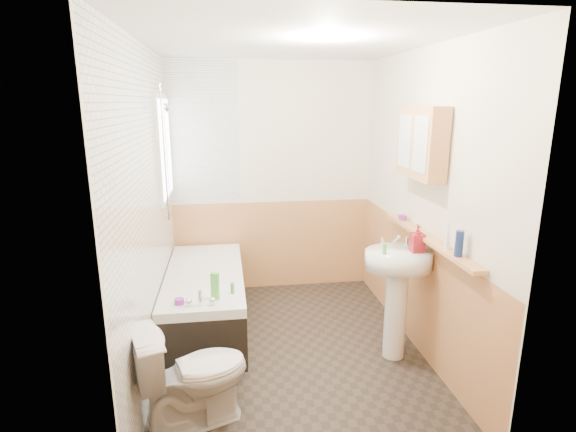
# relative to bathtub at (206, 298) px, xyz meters

# --- Properties ---
(floor) EXTENTS (2.80, 2.80, 0.00)m
(floor) POSITION_rel_bathtub_xyz_m (0.73, -0.53, -0.28)
(floor) COLOR black
(floor) RESTS_ON ground
(ceiling) EXTENTS (2.80, 2.80, 0.00)m
(ceiling) POSITION_rel_bathtub_xyz_m (0.73, -0.53, 2.22)
(ceiling) COLOR white
(ceiling) RESTS_ON ground
(wall_back) EXTENTS (2.20, 0.02, 2.50)m
(wall_back) POSITION_rel_bathtub_xyz_m (0.73, 0.88, 0.97)
(wall_back) COLOR beige
(wall_back) RESTS_ON ground
(wall_front) EXTENTS (2.20, 0.02, 2.50)m
(wall_front) POSITION_rel_bathtub_xyz_m (0.73, -1.94, 0.97)
(wall_front) COLOR beige
(wall_front) RESTS_ON ground
(wall_left) EXTENTS (0.02, 2.80, 2.50)m
(wall_left) POSITION_rel_bathtub_xyz_m (-0.38, -0.53, 0.97)
(wall_left) COLOR beige
(wall_left) RESTS_ON ground
(wall_right) EXTENTS (0.02, 2.80, 2.50)m
(wall_right) POSITION_rel_bathtub_xyz_m (1.84, -0.53, 0.97)
(wall_right) COLOR beige
(wall_right) RESTS_ON ground
(wainscot_right) EXTENTS (0.01, 2.80, 1.00)m
(wainscot_right) POSITION_rel_bathtub_xyz_m (1.82, -0.53, 0.22)
(wainscot_right) COLOR tan
(wainscot_right) RESTS_ON wall_right
(wainscot_front) EXTENTS (2.20, 0.01, 1.00)m
(wainscot_front) POSITION_rel_bathtub_xyz_m (0.73, -1.92, 0.22)
(wainscot_front) COLOR tan
(wainscot_front) RESTS_ON wall_front
(wainscot_back) EXTENTS (2.20, 0.01, 1.00)m
(wainscot_back) POSITION_rel_bathtub_xyz_m (0.73, 0.86, 0.22)
(wainscot_back) COLOR tan
(wainscot_back) RESTS_ON wall_back
(tile_cladding_left) EXTENTS (0.01, 2.80, 2.50)m
(tile_cladding_left) POSITION_rel_bathtub_xyz_m (-0.36, -0.53, 0.97)
(tile_cladding_left) COLOR white
(tile_cladding_left) RESTS_ON wall_left
(tile_return_back) EXTENTS (0.75, 0.01, 1.50)m
(tile_return_back) POSITION_rel_bathtub_xyz_m (0.00, 0.86, 1.47)
(tile_return_back) COLOR white
(tile_return_back) RESTS_ON wall_back
(window) EXTENTS (0.03, 0.79, 0.99)m
(window) POSITION_rel_bathtub_xyz_m (-0.33, 0.42, 1.37)
(window) COLOR white
(window) RESTS_ON wall_left
(bathtub) EXTENTS (0.70, 1.64, 0.68)m
(bathtub) POSITION_rel_bathtub_xyz_m (0.00, 0.00, 0.00)
(bathtub) COLOR black
(bathtub) RESTS_ON floor
(shower_riser) EXTENTS (0.11, 0.08, 1.23)m
(shower_riser) POSITION_rel_bathtub_xyz_m (-0.31, 0.22, 1.43)
(shower_riser) COLOR silver
(shower_riser) RESTS_ON wall_left
(toilet) EXTENTS (0.82, 0.62, 0.71)m
(toilet) POSITION_rel_bathtub_xyz_m (-0.03, -1.34, 0.07)
(toilet) COLOR white
(toilet) RESTS_ON floor
(sink) EXTENTS (0.54, 0.44, 1.04)m
(sink) POSITION_rel_bathtub_xyz_m (1.57, -0.75, 0.38)
(sink) COLOR white
(sink) RESTS_ON floor
(pine_shelf) EXTENTS (0.10, 1.52, 0.03)m
(pine_shelf) POSITION_rel_bathtub_xyz_m (1.77, -0.80, 0.76)
(pine_shelf) COLOR tan
(pine_shelf) RESTS_ON wall_right
(medicine_cabinet) EXTENTS (0.16, 0.61, 0.55)m
(medicine_cabinet) POSITION_rel_bathtub_xyz_m (1.74, -0.63, 1.48)
(medicine_cabinet) COLOR tan
(medicine_cabinet) RESTS_ON wall_right
(foam_can) EXTENTS (0.06, 0.06, 0.18)m
(foam_can) POSITION_rel_bathtub_xyz_m (1.77, -1.27, 0.86)
(foam_can) COLOR navy
(foam_can) RESTS_ON pine_shelf
(green_bottle) EXTENTS (0.05, 0.05, 0.21)m
(green_bottle) POSITION_rel_bathtub_xyz_m (1.77, -1.11, 0.88)
(green_bottle) COLOR silver
(green_bottle) RESTS_ON pine_shelf
(black_jar) EXTENTS (0.08, 0.08, 0.05)m
(black_jar) POSITION_rel_bathtub_xyz_m (1.77, -0.30, 0.80)
(black_jar) COLOR purple
(black_jar) RESTS_ON pine_shelf
(soap_bottle) EXTENTS (0.11, 0.22, 0.10)m
(soap_bottle) POSITION_rel_bathtub_xyz_m (1.70, -0.78, 0.69)
(soap_bottle) COLOR maroon
(soap_bottle) RESTS_ON sink
(clear_bottle) EXTENTS (0.03, 0.03, 0.09)m
(clear_bottle) POSITION_rel_bathtub_xyz_m (1.42, -0.80, 0.69)
(clear_bottle) COLOR #59C647
(clear_bottle) RESTS_ON sink
(blue_gel) EXTENTS (0.07, 0.06, 0.22)m
(blue_gel) POSITION_rel_bathtub_xyz_m (0.11, -0.61, 0.37)
(blue_gel) COLOR #59C647
(blue_gel) RESTS_ON bathtub
(cream_jar) EXTENTS (0.09, 0.09, 0.05)m
(cream_jar) POSITION_rel_bathtub_xyz_m (-0.17, -0.66, 0.28)
(cream_jar) COLOR purple
(cream_jar) RESTS_ON bathtub
(orange_bottle) EXTENTS (0.04, 0.04, 0.09)m
(orange_bottle) POSITION_rel_bathtub_xyz_m (0.25, -0.52, 0.31)
(orange_bottle) COLOR #388447
(orange_bottle) RESTS_ON bathtub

